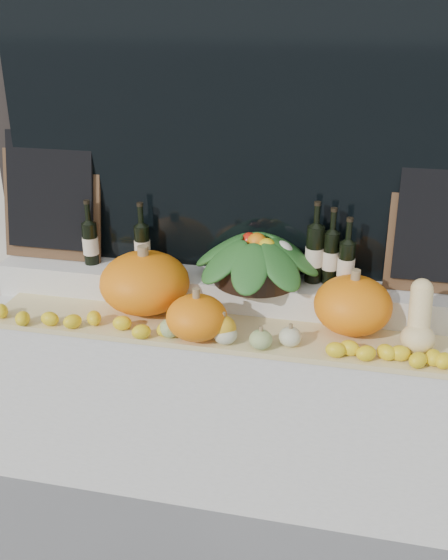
# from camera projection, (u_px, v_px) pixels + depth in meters

# --- Properties ---
(display_sill) EXTENTS (2.30, 0.55, 0.88)m
(display_sill) POSITION_uv_depth(u_px,v_px,m) (227.00, 401.00, 3.02)
(display_sill) COLOR silver
(display_sill) RESTS_ON ground
(rear_tier) EXTENTS (2.30, 0.25, 0.16)m
(rear_tier) POSITION_uv_depth(u_px,v_px,m) (234.00, 291.00, 2.94)
(rear_tier) COLOR silver
(rear_tier) RESTS_ON display_sill
(straw_bedding) EXTENTS (2.10, 0.32, 0.02)m
(straw_bedding) POSITION_uv_depth(u_px,v_px,m) (222.00, 332.00, 2.72)
(straw_bedding) COLOR tan
(straw_bedding) RESTS_ON display_sill
(pumpkin_left) EXTENTS (0.43, 0.43, 0.27)m
(pumpkin_left) POSITION_uv_depth(u_px,v_px,m) (145.00, 282.00, 2.83)
(pumpkin_left) COLOR orange
(pumpkin_left) RESTS_ON straw_bedding
(pumpkin_right) EXTENTS (0.40, 0.40, 0.25)m
(pumpkin_right) POSITION_uv_depth(u_px,v_px,m) (353.00, 305.00, 2.65)
(pumpkin_right) COLOR orange
(pumpkin_right) RESTS_ON straw_bedding
(pumpkin_center) EXTENTS (0.29, 0.29, 0.19)m
(pumpkin_center) POSITION_uv_depth(u_px,v_px,m) (197.00, 317.00, 2.62)
(pumpkin_center) COLOR orange
(pumpkin_center) RESTS_ON straw_bedding
(butternut_squash) EXTENTS (0.14, 0.20, 0.29)m
(butternut_squash) POSITION_uv_depth(u_px,v_px,m) (419.00, 322.00, 2.52)
(butternut_squash) COLOR #F0D28D
(butternut_squash) RESTS_ON straw_bedding
(decorative_gourds) EXTENTS (0.60, 0.15, 0.14)m
(decorative_gourds) POSITION_uv_depth(u_px,v_px,m) (233.00, 333.00, 2.59)
(decorative_gourds) COLOR #3C7122
(decorative_gourds) RESTS_ON straw_bedding
(lemon_heap) EXTENTS (2.20, 0.16, 0.06)m
(lemon_heap) POSITION_uv_depth(u_px,v_px,m) (216.00, 335.00, 2.60)
(lemon_heap) COLOR yellow
(lemon_heap) RESTS_ON straw_bedding
(produce_bowl) EXTENTS (0.61, 0.61, 0.24)m
(produce_bowl) POSITION_uv_depth(u_px,v_px,m) (257.00, 257.00, 2.82)
(produce_bowl) COLOR black
(produce_bowl) RESTS_ON rear_tier
(wine_bottle_far_left) EXTENTS (0.08, 0.08, 0.32)m
(wine_bottle_far_left) POSITION_uv_depth(u_px,v_px,m) (90.00, 242.00, 3.00)
(wine_bottle_far_left) COLOR black
(wine_bottle_far_left) RESTS_ON rear_tier
(wine_bottle_near_left) EXTENTS (0.08, 0.08, 0.32)m
(wine_bottle_near_left) POSITION_uv_depth(u_px,v_px,m) (142.00, 246.00, 2.96)
(wine_bottle_near_left) COLOR black
(wine_bottle_near_left) RESTS_ON rear_tier
(wine_bottle_tall) EXTENTS (0.08, 0.08, 0.38)m
(wine_bottle_tall) POSITION_uv_depth(u_px,v_px,m) (314.00, 253.00, 2.80)
(wine_bottle_tall) COLOR black
(wine_bottle_tall) RESTS_ON rear_tier
(wine_bottle_near_right) EXTENTS (0.08, 0.08, 0.35)m
(wine_bottle_near_right) POSITION_uv_depth(u_px,v_px,m) (331.00, 257.00, 2.79)
(wine_bottle_near_right) COLOR black
(wine_bottle_near_right) RESTS_ON rear_tier
(wine_bottle_far_right) EXTENTS (0.08, 0.08, 0.33)m
(wine_bottle_far_right) POSITION_uv_depth(u_px,v_px,m) (346.00, 264.00, 2.75)
(wine_bottle_far_right) COLOR black
(wine_bottle_far_right) RESTS_ON rear_tier
(chalkboard_left) EXTENTS (0.50, 0.15, 0.61)m
(chalkboard_left) POSITION_uv_depth(u_px,v_px,m) (51.00, 194.00, 3.00)
(chalkboard_left) COLOR #4C331E
(chalkboard_left) RESTS_ON rear_tier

